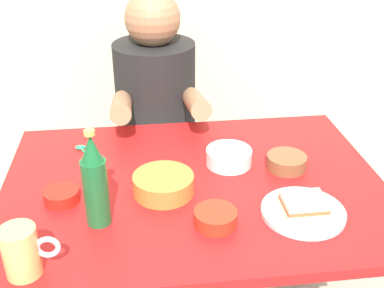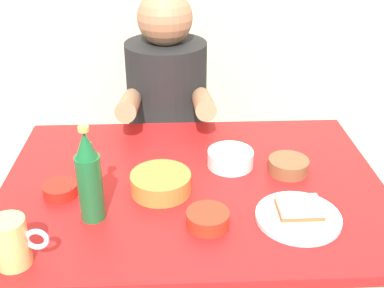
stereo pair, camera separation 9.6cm
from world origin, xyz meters
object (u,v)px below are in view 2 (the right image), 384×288
at_px(sandwich, 299,209).
at_px(beer_bottle, 89,178).
at_px(soup_bowl_orange, 161,182).
at_px(beer_mug, 12,242).
at_px(plate_orange, 298,217).
at_px(stool, 169,180).
at_px(person_seated, 167,93).
at_px(dining_table, 193,209).

distance_m(sandwich, beer_bottle, 0.54).
bearing_deg(soup_bowl_orange, beer_mug, -139.63).
relative_size(plate_orange, soup_bowl_orange, 1.29).
height_order(plate_orange, beer_mug, beer_mug).
relative_size(sandwich, beer_mug, 0.87).
relative_size(stool, beer_mug, 3.57).
bearing_deg(plate_orange, person_seated, 112.81).
height_order(stool, plate_orange, plate_orange).
distance_m(stool, soup_bowl_orange, 0.79).
xyz_separation_m(person_seated, soup_bowl_orange, (-0.02, -0.66, 0.01)).
bearing_deg(soup_bowl_orange, person_seated, 88.63).
distance_m(dining_table, person_seated, 0.63).
xyz_separation_m(sandwich, beer_mug, (-0.68, -0.13, 0.03)).
bearing_deg(dining_table, beer_mug, -142.72).
bearing_deg(person_seated, soup_bowl_orange, -91.37).
bearing_deg(dining_table, beer_bottle, -150.07).
bearing_deg(stool, beer_mug, -109.84).
bearing_deg(dining_table, soup_bowl_orange, -156.10).
height_order(sandwich, beer_mug, beer_mug).
height_order(plate_orange, sandwich, sandwich).
distance_m(person_seated, beer_bottle, 0.80).
height_order(dining_table, stool, dining_table).
height_order(stool, beer_mug, beer_mug).
xyz_separation_m(sandwich, beer_bottle, (-0.53, 0.03, 0.09)).
bearing_deg(stool, dining_table, -83.16).
bearing_deg(sandwich, soup_bowl_orange, 157.57).
distance_m(person_seated, beer_mug, 1.00).
relative_size(sandwich, soup_bowl_orange, 0.65).
distance_m(dining_table, soup_bowl_orange, 0.16).
bearing_deg(beer_mug, dining_table, 37.28).
xyz_separation_m(plate_orange, soup_bowl_orange, (-0.35, 0.15, 0.02)).
relative_size(plate_orange, sandwich, 2.00).
bearing_deg(stool, plate_orange, -67.47).
height_order(beer_mug, beer_bottle, beer_bottle).
bearing_deg(beer_bottle, person_seated, 76.23).
xyz_separation_m(beer_mug, soup_bowl_orange, (0.33, 0.28, -0.03)).
bearing_deg(sandwich, dining_table, 144.64).
bearing_deg(soup_bowl_orange, stool, 88.65).
distance_m(stool, beer_bottle, 0.95).
relative_size(plate_orange, beer_mug, 1.75).
relative_size(stool, sandwich, 4.09).
height_order(stool, soup_bowl_orange, soup_bowl_orange).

